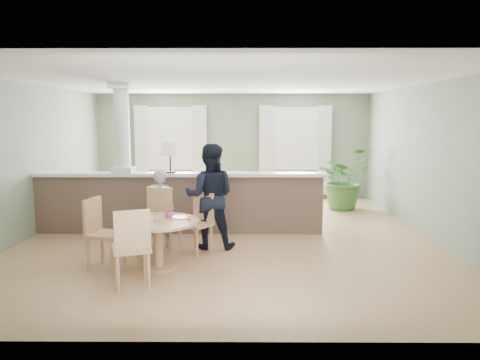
{
  "coord_description": "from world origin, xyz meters",
  "views": [
    {
      "loc": [
        0.26,
        -8.17,
        2.11
      ],
      "look_at": [
        0.22,
        -1.0,
        1.14
      ],
      "focal_mm": 35.0,
      "sensor_mm": 36.0,
      "label": 1
    }
  ],
  "objects_px": {
    "houseplant": "(344,178)",
    "chair_side": "(101,230)",
    "dining_table": "(159,230)",
    "chair_far_man": "(199,220)",
    "chair_near": "(132,245)",
    "man_person": "(210,196)",
    "child_person": "(161,208)",
    "sofa": "(191,196)",
    "chair_far_boy": "(156,217)"
  },
  "relations": [
    {
      "from": "sofa",
      "to": "chair_near",
      "type": "distance_m",
      "value": 4.11
    },
    {
      "from": "dining_table",
      "to": "chair_side",
      "type": "xyz_separation_m",
      "value": [
        -0.81,
        0.03,
        -0.01
      ]
    },
    {
      "from": "houseplant",
      "to": "man_person",
      "type": "xyz_separation_m",
      "value": [
        -2.85,
        -3.26,
        0.14
      ]
    },
    {
      "from": "houseplant",
      "to": "dining_table",
      "type": "height_order",
      "value": "houseplant"
    },
    {
      "from": "chair_far_man",
      "to": "chair_side",
      "type": "relative_size",
      "value": 0.94
    },
    {
      "from": "sofa",
      "to": "chair_far_boy",
      "type": "relative_size",
      "value": 3.11
    },
    {
      "from": "dining_table",
      "to": "chair_far_man",
      "type": "height_order",
      "value": "chair_far_man"
    },
    {
      "from": "chair_far_boy",
      "to": "chair_far_man",
      "type": "height_order",
      "value": "chair_far_boy"
    },
    {
      "from": "sofa",
      "to": "houseplant",
      "type": "bearing_deg",
      "value": 5.6
    },
    {
      "from": "houseplant",
      "to": "chair_far_man",
      "type": "height_order",
      "value": "houseplant"
    },
    {
      "from": "dining_table",
      "to": "child_person",
      "type": "distance_m",
      "value": 1.14
    },
    {
      "from": "chair_near",
      "to": "houseplant",
      "type": "bearing_deg",
      "value": -145.26
    },
    {
      "from": "sofa",
      "to": "chair_side",
      "type": "distance_m",
      "value": 3.42
    },
    {
      "from": "sofa",
      "to": "chair_side",
      "type": "xyz_separation_m",
      "value": [
        -0.89,
        -3.3,
        0.08
      ]
    },
    {
      "from": "chair_side",
      "to": "dining_table",
      "type": "bearing_deg",
      "value": -78.41
    },
    {
      "from": "chair_near",
      "to": "man_person",
      "type": "xyz_separation_m",
      "value": [
        0.83,
        1.83,
        0.29
      ]
    },
    {
      "from": "chair_far_boy",
      "to": "man_person",
      "type": "bearing_deg",
      "value": 38.16
    },
    {
      "from": "chair_far_man",
      "to": "chair_side",
      "type": "bearing_deg",
      "value": -113.48
    },
    {
      "from": "chair_far_man",
      "to": "child_person",
      "type": "relative_size",
      "value": 0.73
    },
    {
      "from": "houseplant",
      "to": "child_person",
      "type": "xyz_separation_m",
      "value": [
        -3.65,
        -3.2,
        -0.06
      ]
    },
    {
      "from": "chair_far_boy",
      "to": "chair_near",
      "type": "distance_m",
      "value": 1.55
    },
    {
      "from": "dining_table",
      "to": "chair_far_man",
      "type": "distance_m",
      "value": 0.95
    },
    {
      "from": "chair_side",
      "to": "child_person",
      "type": "xyz_separation_m",
      "value": [
        0.65,
        1.09,
        0.1
      ]
    },
    {
      "from": "chair_near",
      "to": "sofa",
      "type": "bearing_deg",
      "value": -113.24
    },
    {
      "from": "houseplant",
      "to": "man_person",
      "type": "bearing_deg",
      "value": -131.11
    },
    {
      "from": "chair_far_boy",
      "to": "child_person",
      "type": "xyz_separation_m",
      "value": [
        0.01,
        0.35,
        0.08
      ]
    },
    {
      "from": "chair_side",
      "to": "chair_far_boy",
      "type": "bearing_deg",
      "value": -26.56
    },
    {
      "from": "child_person",
      "to": "dining_table",
      "type": "bearing_deg",
      "value": 110.6
    },
    {
      "from": "dining_table",
      "to": "chair_side",
      "type": "relative_size",
      "value": 1.16
    },
    {
      "from": "dining_table",
      "to": "chair_near",
      "type": "xyz_separation_m",
      "value": [
        -0.19,
        -0.77,
        0.01
      ]
    },
    {
      "from": "houseplant",
      "to": "chair_side",
      "type": "relative_size",
      "value": 1.43
    },
    {
      "from": "chair_far_man",
      "to": "chair_near",
      "type": "height_order",
      "value": "chair_near"
    },
    {
      "from": "man_person",
      "to": "dining_table",
      "type": "bearing_deg",
      "value": 60.66
    },
    {
      "from": "chair_side",
      "to": "child_person",
      "type": "bearing_deg",
      "value": -16.68
    },
    {
      "from": "houseplant",
      "to": "chair_near",
      "type": "xyz_separation_m",
      "value": [
        -3.68,
        -5.1,
        -0.15
      ]
    },
    {
      "from": "chair_far_boy",
      "to": "child_person",
      "type": "height_order",
      "value": "child_person"
    },
    {
      "from": "houseplant",
      "to": "dining_table",
      "type": "bearing_deg",
      "value": -128.87
    },
    {
      "from": "chair_far_man",
      "to": "child_person",
      "type": "height_order",
      "value": "child_person"
    },
    {
      "from": "houseplant",
      "to": "chair_side",
      "type": "height_order",
      "value": "houseplant"
    },
    {
      "from": "chair_far_boy",
      "to": "dining_table",
      "type": "bearing_deg",
      "value": -58.1
    },
    {
      "from": "houseplant",
      "to": "man_person",
      "type": "distance_m",
      "value": 4.33
    },
    {
      "from": "chair_far_man",
      "to": "chair_side",
      "type": "height_order",
      "value": "chair_side"
    },
    {
      "from": "houseplant",
      "to": "chair_side",
      "type": "distance_m",
      "value": 6.08
    },
    {
      "from": "chair_near",
      "to": "chair_side",
      "type": "distance_m",
      "value": 1.02
    },
    {
      "from": "houseplant",
      "to": "chair_side",
      "type": "xyz_separation_m",
      "value": [
        -4.3,
        -4.29,
        -0.16
      ]
    },
    {
      "from": "chair_near",
      "to": "child_person",
      "type": "relative_size",
      "value": 0.79
    },
    {
      "from": "chair_far_man",
      "to": "man_person",
      "type": "relative_size",
      "value": 0.55
    },
    {
      "from": "dining_table",
      "to": "houseplant",
      "type": "bearing_deg",
      "value": 51.13
    },
    {
      "from": "chair_far_man",
      "to": "chair_near",
      "type": "xyz_separation_m",
      "value": [
        -0.67,
        -1.59,
        0.04
      ]
    },
    {
      "from": "sofa",
      "to": "child_person",
      "type": "xyz_separation_m",
      "value": [
        -0.25,
        -2.21,
        0.18
      ]
    }
  ]
}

